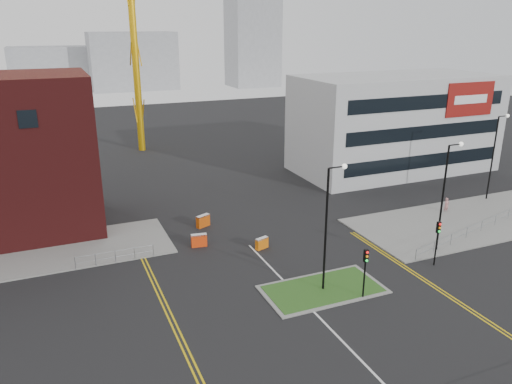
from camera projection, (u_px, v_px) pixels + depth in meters
ground at (364, 364)px, 27.76m from camera, size 200.00×200.00×0.00m
pavement_right at (472, 220)px, 48.06m from camera, size 24.00×10.00×0.12m
island_kerb at (323, 289)px, 35.47m from camera, size 8.60×4.60×0.08m
grass_island at (323, 289)px, 35.46m from camera, size 8.00×4.00×0.12m
office_block at (394, 123)px, 63.34m from camera, size 25.00×12.20×12.00m
streetlamp_island at (329, 219)px, 33.84m from camera, size 1.46×0.36×9.18m
streetlamp_right_near at (446, 189)px, 40.00m from camera, size 1.46×0.36×9.18m
streetlamp_right_far at (495, 151)px, 52.13m from camera, size 1.46×0.36×9.18m
traffic_light_island at (365, 264)px, 33.63m from camera, size 0.28×0.33×3.65m
traffic_light_right at (438, 235)px, 38.32m from camera, size 0.28×0.33×3.65m
railing_left at (115, 255)px, 39.20m from camera, size 6.05×0.05×1.10m
railing_right at (482, 224)px, 45.09m from camera, size 19.05×5.05×1.10m
centre_line at (345, 344)px, 29.50m from camera, size 0.15×30.00×0.01m
yellow_left_a at (164, 308)px, 33.18m from camera, size 0.12×24.00×0.01m
yellow_left_b at (168, 307)px, 33.29m from camera, size 0.12×24.00×0.01m
yellow_right_a at (426, 282)px, 36.49m from camera, size 0.12×20.00×0.01m
yellow_right_b at (429, 282)px, 36.60m from camera, size 0.12×20.00×0.01m
skyline_b at (133, 61)px, 142.44m from camera, size 24.00×12.00×16.00m
skyline_c at (253, 38)px, 149.03m from camera, size 14.00×12.00×28.00m
skyline_d at (65, 68)px, 145.19m from camera, size 30.00×12.00×12.00m
pedestrian at (447, 205)px, 49.80m from camera, size 0.57×0.38×1.56m
barrier_left at (203, 220)px, 46.39m from camera, size 1.42×0.98×1.14m
barrier_mid at (199, 240)px, 42.26m from camera, size 1.37×0.62×1.11m
barrier_right at (262, 243)px, 41.85m from camera, size 1.23×0.74×0.98m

